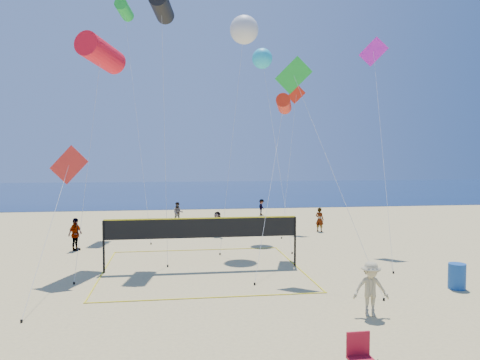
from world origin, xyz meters
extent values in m
cube|color=#10244B|center=(0.00, 62.00, 0.01)|extent=(140.00, 50.00, 0.03)
imported|color=tan|center=(3.86, 4.95, 0.92)|extent=(1.28, 0.86, 1.84)
imported|color=gray|center=(-8.28, 17.64, 0.93)|extent=(0.89, 1.18, 1.86)
imported|color=gray|center=(0.16, 21.19, 0.84)|extent=(1.30, 1.55, 1.67)
imported|color=gray|center=(7.57, 22.17, 0.85)|extent=(0.73, 0.73, 1.71)
imported|color=gray|center=(-2.40, 27.72, 0.84)|extent=(0.84, 0.66, 1.68)
imported|color=gray|center=(5.18, 31.75, 0.73)|extent=(0.92, 1.08, 1.45)
cube|color=#AB1325|center=(1.76, 0.90, 0.81)|extent=(0.59, 0.07, 0.59)
cylinder|color=#174999|center=(8.67, 7.52, 0.52)|extent=(0.84, 0.84, 1.03)
cylinder|color=black|center=(-5.92, 12.20, 1.21)|extent=(0.10, 0.10, 2.42)
cylinder|color=black|center=(3.15, 12.22, 1.21)|extent=(0.10, 0.10, 2.42)
cube|color=black|center=(-1.39, 12.21, 1.97)|extent=(9.07, 0.04, 0.91)
cube|color=yellow|center=(-1.39, 12.21, 2.45)|extent=(9.07, 0.05, 0.06)
cube|color=yellow|center=(-1.37, 7.67, 0.01)|extent=(9.27, 0.07, 0.02)
cube|color=yellow|center=(-1.40, 16.75, 0.01)|extent=(9.27, 0.07, 0.02)
cylinder|color=red|center=(-6.31, 14.99, 10.60)|extent=(2.29, 3.28, 1.65)
cylinder|color=silver|center=(-6.60, 12.68, 5.32)|extent=(0.59, 4.64, 10.55)
cylinder|color=black|center=(-6.88, 10.37, 0.05)|extent=(0.08, 0.08, 0.10)
cylinder|color=black|center=(-3.28, 15.84, 13.33)|extent=(1.38, 2.52, 1.30)
cylinder|color=silver|center=(-3.15, 14.38, 6.69)|extent=(0.27, 2.93, 13.29)
cylinder|color=black|center=(-3.02, 12.93, 0.05)|extent=(0.08, 0.08, 0.10)
cylinder|color=red|center=(3.32, 15.42, 8.25)|extent=(1.26, 1.97, 1.00)
cylinder|color=silver|center=(1.97, 12.31, 4.15)|extent=(2.71, 6.25, 8.20)
cylinder|color=black|center=(0.62, 9.19, 0.05)|extent=(0.08, 0.08, 0.10)
cube|color=red|center=(-7.24, 11.51, 5.00)|extent=(1.73, 0.39, 1.74)
cylinder|color=silver|center=(-7.43, 8.71, 2.53)|extent=(0.39, 5.61, 4.96)
cylinder|color=black|center=(-7.62, 5.91, 0.05)|extent=(0.08, 0.08, 0.10)
cube|color=green|center=(2.85, 11.55, 9.14)|extent=(1.70, 0.44, 1.73)
cylinder|color=silver|center=(3.95, 9.00, 4.60)|extent=(2.20, 5.12, 9.10)
cylinder|color=black|center=(5.04, 6.45, 0.05)|extent=(0.08, 0.08, 0.10)
cube|color=#EC1ED8|center=(9.17, 17.05, 11.61)|extent=(1.59, 0.76, 1.72)
cylinder|color=silver|center=(8.22, 13.62, 5.83)|extent=(1.92, 6.87, 11.57)
cylinder|color=black|center=(7.26, 10.19, 0.05)|extent=(0.08, 0.08, 0.10)
sphere|color=silver|center=(1.48, 17.94, 12.85)|extent=(2.20, 2.20, 1.68)
cylinder|color=silver|center=(0.62, 16.62, 6.45)|extent=(1.74, 2.66, 12.80)
cylinder|color=black|center=(-0.24, 15.30, 0.05)|extent=(0.08, 0.08, 0.10)
sphere|color=#24C1E4|center=(3.27, 21.59, 11.96)|extent=(1.41, 1.41, 1.37)
cylinder|color=silver|center=(3.50, 18.30, 6.01)|extent=(0.47, 6.59, 11.92)
cylinder|color=black|center=(3.73, 15.02, 0.05)|extent=(0.08, 0.08, 0.10)
cylinder|color=green|center=(-6.14, 25.15, 15.87)|extent=(1.23, 2.25, 1.17)
cylinder|color=silver|center=(-5.12, 22.03, 7.96)|extent=(2.05, 6.26, 15.83)
cylinder|color=black|center=(-4.10, 18.91, 0.05)|extent=(0.08, 0.08, 0.10)
cube|color=red|center=(6.30, 24.01, 9.90)|extent=(1.32, 0.38, 1.35)
cylinder|color=silver|center=(5.27, 21.87, 4.98)|extent=(2.09, 4.30, 9.86)
cylinder|color=black|center=(4.23, 19.73, 0.05)|extent=(0.08, 0.08, 0.10)
camera|label=1|loc=(-2.68, -9.80, 5.41)|focal=35.00mm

